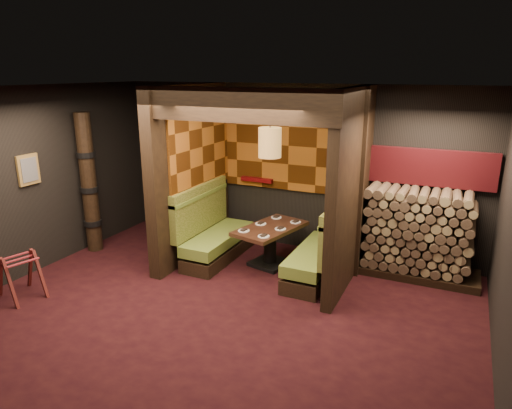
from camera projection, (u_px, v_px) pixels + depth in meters
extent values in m
cube|color=black|center=(214.00, 316.00, 5.93)|extent=(6.50, 5.50, 0.02)
cube|color=black|center=(208.00, 88.00, 5.11)|extent=(6.50, 5.50, 0.02)
cube|color=black|center=(291.00, 168.00, 7.92)|extent=(6.50, 0.02, 2.85)
cube|color=black|center=(8.00, 318.00, 3.12)|extent=(6.50, 0.02, 2.85)
cube|color=black|center=(22.00, 183.00, 6.83)|extent=(0.02, 5.50, 2.85)
cube|color=black|center=(190.00, 173.00, 7.50)|extent=(0.20, 2.20, 2.85)
cube|color=black|center=(351.00, 190.00, 6.48)|extent=(0.15, 2.10, 2.85)
cube|color=black|center=(235.00, 105.00, 5.80)|extent=(2.85, 0.18, 0.44)
cube|color=#924F16|center=(289.00, 146.00, 7.78)|extent=(2.40, 0.06, 1.55)
cube|color=#924F16|center=(201.00, 147.00, 7.48)|extent=(0.04, 1.85, 1.45)
cube|color=#580609|center=(257.00, 180.00, 8.14)|extent=(0.60, 0.12, 0.07)
cube|color=black|center=(219.00, 252.00, 7.67)|extent=(0.55, 1.60, 0.22)
cube|color=olive|center=(218.00, 238.00, 7.60)|extent=(0.55, 1.60, 0.18)
cube|color=#435A1B|center=(200.00, 214.00, 7.63)|extent=(0.12, 1.60, 0.78)
cube|color=olive|center=(200.00, 193.00, 7.53)|extent=(0.15, 1.60, 0.06)
cube|color=black|center=(314.00, 270.00, 7.00)|extent=(0.55, 1.60, 0.22)
cube|color=olive|center=(315.00, 255.00, 6.93)|extent=(0.55, 1.60, 0.18)
cube|color=#435A1B|center=(338.00, 234.00, 6.68)|extent=(0.12, 1.60, 0.78)
cube|color=olive|center=(339.00, 211.00, 6.58)|extent=(0.15, 1.60, 0.06)
cube|color=black|center=(270.00, 263.00, 7.45)|extent=(0.67, 0.67, 0.06)
cylinder|color=black|center=(270.00, 248.00, 7.37)|extent=(0.20, 0.20, 0.60)
cube|color=#3C2217|center=(270.00, 228.00, 7.28)|extent=(0.96, 1.37, 0.06)
cylinder|color=white|center=(244.00, 231.00, 7.07)|extent=(0.18, 0.18, 0.01)
cube|color=black|center=(244.00, 230.00, 7.06)|extent=(0.09, 0.12, 0.02)
cylinder|color=white|center=(264.00, 236.00, 6.83)|extent=(0.18, 0.18, 0.01)
cube|color=black|center=(264.00, 235.00, 6.83)|extent=(0.09, 0.12, 0.02)
cylinder|color=white|center=(261.00, 224.00, 7.39)|extent=(0.18, 0.18, 0.01)
cube|color=black|center=(261.00, 223.00, 7.38)|extent=(0.09, 0.12, 0.02)
cylinder|color=white|center=(280.00, 229.00, 7.15)|extent=(0.18, 0.18, 0.01)
cube|color=black|center=(280.00, 228.00, 7.15)|extent=(0.09, 0.12, 0.02)
cylinder|color=white|center=(276.00, 217.00, 7.70)|extent=(0.18, 0.18, 0.01)
cube|color=black|center=(276.00, 217.00, 7.70)|extent=(0.09, 0.12, 0.02)
cylinder|color=white|center=(296.00, 222.00, 7.47)|extent=(0.18, 0.18, 0.01)
cube|color=black|center=(296.00, 221.00, 7.47)|extent=(0.09, 0.12, 0.02)
cylinder|color=olive|center=(270.00, 143.00, 6.84)|extent=(0.35, 0.35, 0.45)
sphere|color=#FFC672|center=(270.00, 143.00, 6.84)|extent=(0.18, 0.18, 0.18)
cylinder|color=black|center=(270.00, 106.00, 6.69)|extent=(0.02, 0.02, 0.61)
cube|color=olive|center=(28.00, 170.00, 6.85)|extent=(0.04, 0.36, 0.46)
cube|color=#3F3F3F|center=(29.00, 170.00, 6.84)|extent=(0.01, 0.27, 0.36)
cube|color=#4D1612|center=(1.00, 278.00, 6.28)|extent=(0.31, 0.12, 0.69)
cube|color=#4D1612|center=(11.00, 285.00, 6.08)|extent=(0.31, 0.12, 0.69)
cube|color=#4D1612|center=(30.00, 269.00, 6.57)|extent=(0.31, 0.12, 0.69)
cube|color=#4D1612|center=(41.00, 275.00, 6.37)|extent=(0.31, 0.12, 0.69)
cube|color=maroon|center=(13.00, 256.00, 6.35)|extent=(0.16, 0.42, 0.01)
cube|color=maroon|center=(18.00, 259.00, 6.25)|extent=(0.16, 0.42, 0.01)
cube|color=maroon|center=(23.00, 262.00, 6.15)|extent=(0.16, 0.42, 0.01)
cylinder|color=black|center=(89.00, 184.00, 7.77)|extent=(0.26, 0.26, 2.40)
cylinder|color=black|center=(93.00, 222.00, 7.97)|extent=(0.31, 0.31, 0.09)
cylinder|color=black|center=(89.00, 189.00, 7.80)|extent=(0.31, 0.31, 0.09)
cylinder|color=black|center=(86.00, 155.00, 7.63)|extent=(0.31, 0.31, 0.09)
cube|color=black|center=(419.00, 272.00, 7.04)|extent=(1.73, 0.70, 0.12)
cube|color=brown|center=(423.00, 231.00, 6.84)|extent=(1.73, 0.70, 1.24)
cube|color=maroon|center=(432.00, 168.00, 6.88)|extent=(1.83, 0.10, 0.56)
cube|color=black|center=(361.00, 186.00, 6.67)|extent=(0.08, 0.08, 2.85)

